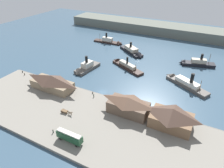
% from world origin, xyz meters
% --- Properties ---
extents(ground_plane, '(320.00, 320.00, 0.00)m').
position_xyz_m(ground_plane, '(0.00, 0.00, 0.00)').
color(ground_plane, '#385166').
extents(quay_promenade, '(110.00, 36.00, 1.20)m').
position_xyz_m(quay_promenade, '(0.00, -22.00, 0.60)').
color(quay_promenade, gray).
rests_on(quay_promenade, ground).
extents(seawall_edge, '(110.00, 0.80, 1.00)m').
position_xyz_m(seawall_edge, '(0.00, -3.60, 0.50)').
color(seawall_edge, '#666159').
rests_on(seawall_edge, ground).
extents(ferry_shed_east_terminal, '(21.90, 9.03, 7.34)m').
position_xyz_m(ferry_shed_east_terminal, '(-22.67, -10.22, 4.93)').
color(ferry_shed_east_terminal, '#847056').
rests_on(ferry_shed_east_terminal, quay_promenade).
extents(ferry_shed_customs_shed, '(16.99, 8.74, 7.52)m').
position_xyz_m(ferry_shed_customs_shed, '(18.22, -10.12, 5.02)').
color(ferry_shed_customs_shed, brown).
rests_on(ferry_shed_customs_shed, quay_promenade).
extents(ferry_shed_west_terminal, '(15.79, 10.69, 7.97)m').
position_xyz_m(ferry_shed_west_terminal, '(35.79, -9.71, 5.25)').
color(ferry_shed_west_terminal, brown).
rests_on(ferry_shed_west_terminal, quay_promenade).
extents(street_tram, '(9.92, 2.56, 4.02)m').
position_xyz_m(street_tram, '(6.31, -34.03, 3.57)').
color(street_tram, '#1E4C2D').
rests_on(street_tram, quay_promenade).
extents(horse_cart, '(5.81, 1.55, 1.87)m').
position_xyz_m(horse_cart, '(-4.37, -22.49, 2.12)').
color(horse_cart, brown).
rests_on(horse_cart, quay_promenade).
extents(pedestrian_walking_east, '(0.41, 0.41, 1.65)m').
position_xyz_m(pedestrian_walking_east, '(-1.80, -33.59, 1.95)').
color(pedestrian_walking_east, '#3D4C42').
rests_on(pedestrian_walking_east, quay_promenade).
extents(pedestrian_at_waters_edge, '(0.43, 0.43, 1.73)m').
position_xyz_m(pedestrian_at_waters_edge, '(-0.54, -7.15, 1.99)').
color(pedestrian_at_waters_edge, '#3D4C42').
rests_on(pedestrian_at_waters_edge, quay_promenade).
extents(pedestrian_standing_center, '(0.40, 0.40, 1.60)m').
position_xyz_m(pedestrian_standing_center, '(-46.20, -6.93, 1.93)').
color(pedestrian_standing_center, '#4C3D33').
rests_on(pedestrian_standing_center, quay_promenade).
extents(mooring_post_center_east, '(0.44, 0.44, 0.90)m').
position_xyz_m(mooring_post_center_east, '(-41.45, -5.13, 1.65)').
color(mooring_post_center_east, black).
rests_on(mooring_post_center_east, quay_promenade).
extents(mooring_post_east, '(0.44, 0.44, 0.90)m').
position_xyz_m(mooring_post_east, '(-36.32, -5.41, 1.65)').
color(mooring_post_east, black).
rests_on(mooring_post_east, quay_promenade).
extents(mooring_post_west, '(0.44, 0.44, 0.90)m').
position_xyz_m(mooring_post_west, '(-2.57, -4.83, 1.65)').
color(mooring_post_west, black).
rests_on(mooring_post_west, quay_promenade).
extents(mooring_post_center_west, '(0.44, 0.44, 0.90)m').
position_xyz_m(mooring_post_center_west, '(-49.85, -5.27, 1.65)').
color(mooring_post_center_west, black).
rests_on(mooring_post_center_west, quay_promenade).
extents(ferry_moored_west, '(24.97, 5.47, 9.54)m').
position_xyz_m(ferry_moored_west, '(-28.97, 64.21, 1.35)').
color(ferry_moored_west, black).
rests_on(ferry_moored_west, ground).
extents(ferry_approaching_east, '(8.38, 19.62, 10.58)m').
position_xyz_m(ferry_approaching_east, '(-20.37, 15.07, 1.62)').
color(ferry_approaching_east, '#514C47').
rests_on(ferry_approaching_east, ground).
extents(ferry_moored_east, '(21.90, 10.62, 9.95)m').
position_xyz_m(ferry_moored_east, '(36.57, 52.71, 1.56)').
color(ferry_moored_east, black).
rests_on(ferry_moored_east, ground).
extents(ferry_departing_north, '(23.22, 19.31, 9.31)m').
position_xyz_m(ferry_departing_north, '(-4.74, 52.41, 1.50)').
color(ferry_departing_north, black).
rests_on(ferry_departing_north, ground).
extents(ferry_mid_harbor, '(25.20, 17.03, 10.02)m').
position_xyz_m(ferry_mid_harbor, '(34.34, 25.62, 1.48)').
color(ferry_mid_harbor, '#514C47').
rests_on(ferry_mid_harbor, ground).
extents(ferry_outer_harbor, '(25.27, 15.69, 8.85)m').
position_xyz_m(ferry_outer_harbor, '(-1.93, 30.85, 1.17)').
color(ferry_outer_harbor, black).
rests_on(ferry_outer_harbor, ground).
extents(far_headland, '(180.00, 24.00, 8.00)m').
position_xyz_m(far_headland, '(0.00, 110.00, 4.00)').
color(far_headland, '#60665B').
rests_on(far_headland, ground).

